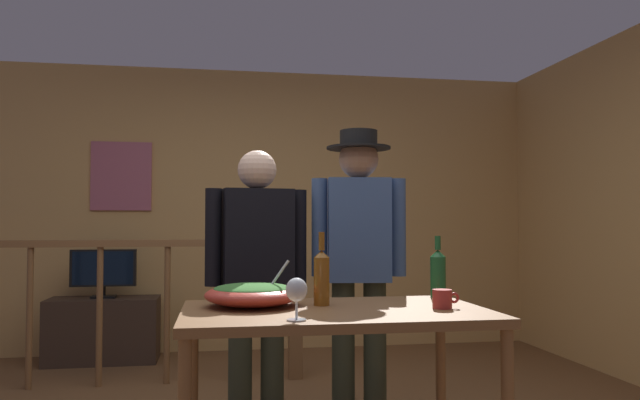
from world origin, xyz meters
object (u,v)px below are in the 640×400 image
at_px(salad_bowl, 253,293).
at_px(wine_bottle_green, 438,272).
at_px(mug_red, 443,299).
at_px(person_standing_right, 359,250).
at_px(person_standing_left, 257,266).
at_px(stair_railing, 164,291).
at_px(tv_console, 103,330).
at_px(wine_glass, 297,291).
at_px(serving_table, 335,327).
at_px(flat_screen_tv, 103,269).
at_px(wine_bottle_amber, 322,276).
at_px(framed_picture, 121,176).

bearing_deg(salad_bowl, wine_bottle_green, 11.05).
bearing_deg(salad_bowl, mug_red, -14.26).
bearing_deg(person_standing_right, person_standing_left, 7.91).
height_order(stair_railing, tv_console, stair_railing).
height_order(salad_bowl, wine_glass, salad_bowl).
bearing_deg(mug_red, tv_console, 124.05).
bearing_deg(serving_table, person_standing_left, 110.26).
distance_m(serving_table, salad_bowl, 0.40).
distance_m(stair_railing, wine_bottle_green, 2.23).
bearing_deg(serving_table, tv_console, 117.70).
relative_size(salad_bowl, wine_bottle_green, 1.39).
distance_m(stair_railing, serving_table, 2.16).
height_order(wine_bottle_green, person_standing_left, person_standing_left).
distance_m(flat_screen_tv, person_standing_left, 2.27).
distance_m(salad_bowl, person_standing_right, 0.93).
distance_m(stair_railing, mug_red, 2.45).
distance_m(flat_screen_tv, wine_bottle_green, 3.16).
relative_size(flat_screen_tv, wine_bottle_amber, 1.60).
height_order(wine_bottle_amber, person_standing_right, person_standing_right).
relative_size(wine_bottle_amber, person_standing_right, 0.20).
xyz_separation_m(person_standing_left, person_standing_right, (0.58, 0.00, 0.09)).
height_order(salad_bowl, person_standing_right, person_standing_right).
bearing_deg(mug_red, wine_glass, -160.97).
xyz_separation_m(mug_red, person_standing_right, (-0.17, 0.86, 0.18)).
bearing_deg(framed_picture, wine_bottle_green, -54.46).
relative_size(flat_screen_tv, serving_table, 0.40).
bearing_deg(framed_picture, tv_console, -106.49).
bearing_deg(wine_bottle_green, person_standing_right, 122.49).
bearing_deg(mug_red, wine_bottle_green, 72.31).
xyz_separation_m(flat_screen_tv, serving_table, (1.45, -2.73, -0.07)).
bearing_deg(flat_screen_tv, person_standing_left, -59.19).
bearing_deg(wine_bottle_amber, serving_table, -71.55).
xyz_separation_m(stair_railing, tv_console, (-0.56, 0.80, -0.40)).
height_order(salad_bowl, person_standing_left, person_standing_left).
height_order(flat_screen_tv, wine_bottle_amber, wine_bottle_amber).
height_order(stair_railing, wine_glass, stair_railing).
relative_size(serving_table, person_standing_left, 0.84).
relative_size(salad_bowl, person_standing_right, 0.25).
relative_size(serving_table, salad_bowl, 3.06).
xyz_separation_m(wine_bottle_green, mug_red, (-0.12, -0.39, -0.08)).
distance_m(serving_table, person_standing_left, 0.87).
height_order(salad_bowl, wine_bottle_amber, wine_bottle_amber).
relative_size(tv_console, person_standing_left, 0.58).
height_order(tv_console, wine_bottle_amber, wine_bottle_amber).
xyz_separation_m(wine_glass, person_standing_right, (0.50, 1.09, 0.11)).
distance_m(wine_bottle_amber, wine_bottle_green, 0.66).
height_order(mug_red, person_standing_left, person_standing_left).
relative_size(wine_glass, mug_red, 1.36).
bearing_deg(tv_console, person_standing_left, -59.59).
distance_m(framed_picture, stair_railing, 1.50).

